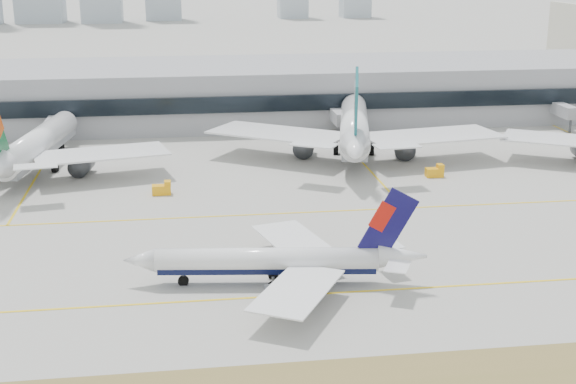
{
  "coord_description": "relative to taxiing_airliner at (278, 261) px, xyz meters",
  "views": [
    {
      "loc": [
        -19.43,
        -102.2,
        43.68
      ],
      "look_at": [
        -2.39,
        18.0,
        7.5
      ],
      "focal_mm": 50.0,
      "sensor_mm": 36.0,
      "label": 1
    }
  ],
  "objects": [
    {
      "name": "ground",
      "position": [
        6.44,
        0.99,
        -3.38
      ],
      "size": [
        3000.0,
        3000.0,
        0.0
      ],
      "primitive_type": "plane",
      "color": "#9C9992",
      "rests_on": "ground"
    },
    {
      "name": "taxiing_airliner",
      "position": [
        0.0,
        0.0,
        0.0
      ],
      "size": [
        41.7,
        35.99,
        14.02
      ],
      "rotation": [
        0.0,
        0.0,
        3.01
      ],
      "color": "white",
      "rests_on": "ground"
    },
    {
      "name": "widebody_eva",
      "position": [
        -42.1,
        65.07,
        2.12
      ],
      "size": [
        57.34,
        56.68,
        20.68
      ],
      "rotation": [
        0.0,
        0.0,
        1.42
      ],
      "color": "white",
      "rests_on": "ground"
    },
    {
      "name": "widebody_cathay",
      "position": [
        26.31,
        70.48,
        2.88
      ],
      "size": [
        64.55,
        64.18,
        23.54
      ],
      "rotation": [
        0.0,
        0.0,
        1.36
      ],
      "color": "white",
      "rests_on": "ground"
    },
    {
      "name": "terminal",
      "position": [
        6.44,
        115.83,
        4.12
      ],
      "size": [
        280.0,
        43.1,
        15.0
      ],
      "color": "gray",
      "rests_on": "ground"
    },
    {
      "name": "gse_c",
      "position": [
        38.82,
        50.52,
        -2.33
      ],
      "size": [
        3.55,
        2.0,
        2.6
      ],
      "color": "orange",
      "rests_on": "ground"
    },
    {
      "name": "gse_b",
      "position": [
        -16.15,
        45.71,
        -2.33
      ],
      "size": [
        3.55,
        2.0,
        2.6
      ],
      "color": "orange",
      "rests_on": "ground"
    }
  ]
}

